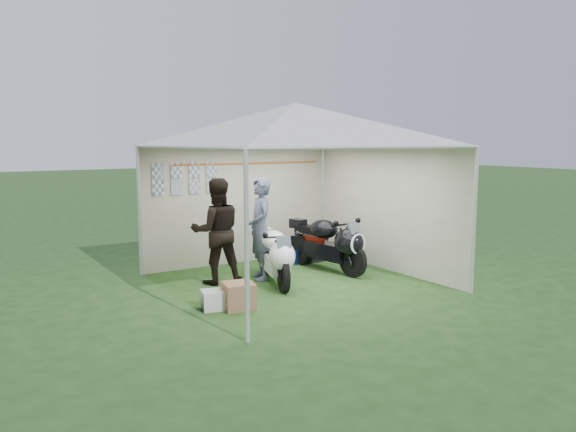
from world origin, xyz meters
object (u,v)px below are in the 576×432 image
object	(u,v)px
equipment_box	(312,248)
crate_1	(239,296)
motorcycle_black	(330,242)
paddock_stand	(297,256)
motorcycle_white	(276,254)
person_dark_jacket	(217,231)
canopy_tent	(295,129)
person_blue_jacket	(260,229)
crate_0	(216,300)

from	to	relation	value
equipment_box	crate_1	distance (m)	3.44
motorcycle_black	paddock_stand	distance (m)	0.99
motorcycle_white	motorcycle_black	xyz separation A→B (m)	(1.31, 0.25, 0.03)
crate_1	person_dark_jacket	bearing A→B (deg)	76.15
canopy_tent	crate_1	distance (m)	2.91
crate_1	person_blue_jacket	bearing A→B (deg)	49.92
canopy_tent	crate_1	size ratio (longest dim) A/B	13.45
motorcycle_white	crate_1	bearing A→B (deg)	-124.16
paddock_stand	motorcycle_white	bearing A→B (deg)	-136.14
motorcycle_black	equipment_box	xyz separation A→B (m)	(0.26, 0.92, -0.29)
motorcycle_black	crate_0	size ratio (longest dim) A/B	4.84
motorcycle_white	paddock_stand	size ratio (longest dim) A/B	4.91
person_dark_jacket	crate_0	size ratio (longest dim) A/B	4.36
paddock_stand	crate_1	xyz separation A→B (m)	(-2.36, -2.05, 0.05)
crate_1	motorcycle_black	bearing A→B (deg)	25.01
paddock_stand	person_blue_jacket	size ratio (longest dim) A/B	0.21
canopy_tent	paddock_stand	distance (m)	2.89
canopy_tent	crate_0	bearing A→B (deg)	-160.44
motorcycle_white	equipment_box	world-z (taller)	motorcycle_white
canopy_tent	person_blue_jacket	bearing A→B (deg)	121.70
paddock_stand	crate_0	world-z (taller)	paddock_stand
motorcycle_white	crate_0	bearing A→B (deg)	-134.61
motorcycle_black	equipment_box	size ratio (longest dim) A/B	3.90
person_blue_jacket	crate_0	size ratio (longest dim) A/B	4.35
paddock_stand	motorcycle_black	bearing A→B (deg)	-82.23
crate_0	crate_1	bearing A→B (deg)	-28.60
motorcycle_black	person_dark_jacket	distance (m)	2.17
crate_1	paddock_stand	bearing A→B (deg)	40.98
person_dark_jacket	crate_1	world-z (taller)	person_dark_jacket
person_blue_jacket	equipment_box	xyz separation A→B (m)	(1.62, 0.75, -0.63)
person_dark_jacket	person_blue_jacket	xyz separation A→B (m)	(0.76, -0.15, -0.00)
canopy_tent	motorcycle_white	size ratio (longest dim) A/B	3.14
crate_0	crate_1	world-z (taller)	crate_1
person_blue_jacket	equipment_box	distance (m)	1.89
crate_1	canopy_tent	bearing A→B (deg)	27.92
person_blue_jacket	crate_0	xyz separation A→B (m)	(-1.41, -1.18, -0.75)
motorcycle_black	paddock_stand	size ratio (longest dim) A/B	5.38
person_blue_jacket	crate_1	world-z (taller)	person_blue_jacket
canopy_tent	equipment_box	distance (m)	2.95
person_dark_jacket	person_blue_jacket	distance (m)	0.77
motorcycle_black	equipment_box	distance (m)	1.00
equipment_box	crate_1	xyz separation A→B (m)	(-2.74, -2.08, -0.07)
paddock_stand	crate_0	xyz separation A→B (m)	(-2.64, -1.89, -0.00)
person_dark_jacket	person_blue_jacket	world-z (taller)	person_dark_jacket
canopy_tent	person_dark_jacket	xyz separation A→B (m)	(-1.10, 0.71, -1.69)
motorcycle_white	canopy_tent	bearing A→B (deg)	-5.24
motorcycle_black	crate_0	bearing A→B (deg)	-167.84
motorcycle_white	person_blue_jacket	xyz separation A→B (m)	(-0.05, 0.43, 0.38)
person_blue_jacket	crate_0	distance (m)	1.98
crate_0	motorcycle_white	bearing A→B (deg)	27.31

